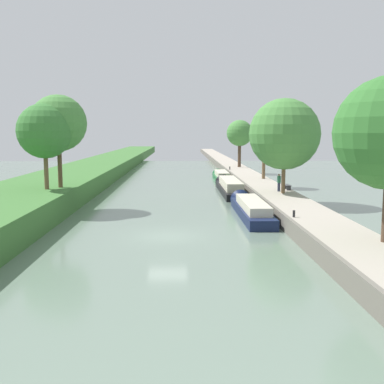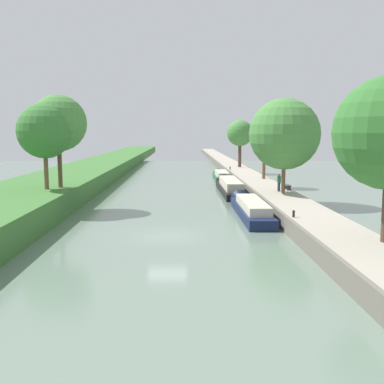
# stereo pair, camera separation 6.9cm
# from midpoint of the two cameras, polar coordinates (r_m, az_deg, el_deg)

# --- Properties ---
(ground_plane) EXTENTS (160.00, 160.00, 0.00)m
(ground_plane) POSITION_cam_midpoint_polar(r_m,az_deg,el_deg) (29.68, -3.00, -5.42)
(ground_plane) COLOR slate
(right_towpath) EXTENTS (3.69, 260.00, 1.05)m
(right_towpath) POSITION_cam_midpoint_polar(r_m,az_deg,el_deg) (30.86, 15.46, -4.18)
(right_towpath) COLOR #A89E8E
(right_towpath) RESTS_ON ground_plane
(stone_quay) EXTENTS (0.25, 260.00, 1.10)m
(stone_quay) POSITION_cam_midpoint_polar(r_m,az_deg,el_deg) (30.34, 11.89, -4.22)
(stone_quay) COLOR #6B665B
(stone_quay) RESTS_ON ground_plane
(narrowboat_navy) EXTENTS (1.96, 12.58, 1.94)m
(narrowboat_navy) POSITION_cam_midpoint_polar(r_m,az_deg,el_deg) (37.30, 7.16, -1.96)
(narrowboat_navy) COLOR #141E42
(narrowboat_navy) RESTS_ON ground_plane
(narrowboat_black) EXTENTS (2.05, 14.80, 2.18)m
(narrowboat_black) POSITION_cam_midpoint_polar(r_m,az_deg,el_deg) (51.45, 4.63, 0.67)
(narrowboat_black) COLOR black
(narrowboat_black) RESTS_ON ground_plane
(narrowboat_green) EXTENTS (1.81, 11.03, 1.85)m
(narrowboat_green) POSITION_cam_midpoint_polar(r_m,az_deg,el_deg) (64.92, 3.64, 1.95)
(narrowboat_green) COLOR #1E6033
(narrowboat_green) RESTS_ON ground_plane
(tree_rightbank_midnear) EXTENTS (6.38, 6.38, 8.53)m
(tree_rightbank_midnear) POSITION_cam_midpoint_polar(r_m,az_deg,el_deg) (42.82, 11.29, 6.95)
(tree_rightbank_midnear) COLOR brown
(tree_rightbank_midnear) RESTS_ON right_towpath
(tree_rightbank_midfar) EXTENTS (3.48, 3.48, 6.73)m
(tree_rightbank_midfar) POSITION_cam_midpoint_polar(r_m,az_deg,el_deg) (56.05, 8.88, 6.65)
(tree_rightbank_midfar) COLOR brown
(tree_rightbank_midfar) RESTS_ON right_towpath
(tree_rightbank_far) EXTENTS (4.15, 4.15, 7.49)m
(tree_rightbank_far) POSITION_cam_midpoint_polar(r_m,az_deg,el_deg) (75.00, 5.92, 7.15)
(tree_rightbank_far) COLOR #4C3828
(tree_rightbank_far) RESTS_ON right_towpath
(tree_leftbank_downstream) EXTENTS (4.70, 4.70, 7.72)m
(tree_leftbank_downstream) POSITION_cam_midpoint_polar(r_m,az_deg,el_deg) (40.64, -15.99, 8.08)
(tree_leftbank_downstream) COLOR brown
(tree_leftbank_downstream) RESTS_ON left_grassy_bank
(tree_leftbank_upstream) EXTENTS (4.44, 4.44, 6.94)m
(tree_leftbank_upstream) POSITION_cam_midpoint_polar(r_m,az_deg,el_deg) (39.59, -17.54, 7.11)
(tree_leftbank_upstream) COLOR brown
(tree_leftbank_upstream) RESTS_ON left_grassy_bank
(person_walking) EXTENTS (0.34, 0.34, 1.66)m
(person_walking) POSITION_cam_midpoint_polar(r_m,az_deg,el_deg) (44.30, 10.64, 1.20)
(person_walking) COLOR #282D42
(person_walking) RESTS_ON right_towpath
(mooring_bollard_near) EXTENTS (0.16, 0.16, 0.45)m
(mooring_bollard_near) POSITION_cam_midpoint_polar(r_m,az_deg,el_deg) (30.99, 12.39, -2.62)
(mooring_bollard_near) COLOR black
(mooring_bollard_near) RESTS_ON right_towpath
(mooring_bollard_far) EXTENTS (0.16, 0.16, 0.45)m
(mooring_bollard_far) POSITION_cam_midpoint_polar(r_m,az_deg,el_deg) (69.82, 4.71, 2.94)
(mooring_bollard_far) COLOR black
(mooring_bollard_far) RESTS_ON right_towpath
(park_bench) EXTENTS (0.44, 1.50, 0.47)m
(park_bench) POSITION_cam_midpoint_polar(r_m,az_deg,el_deg) (45.83, 11.63, 0.71)
(park_bench) COLOR #333338
(park_bench) RESTS_ON right_towpath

